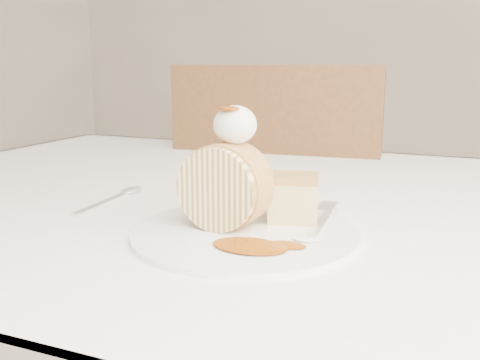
% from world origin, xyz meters
% --- Properties ---
extents(table, '(1.40, 0.90, 0.75)m').
position_xyz_m(table, '(0.00, 0.20, 0.66)').
color(table, silver).
rests_on(table, ground).
extents(chair_far, '(0.48, 0.48, 0.93)m').
position_xyz_m(chair_far, '(-0.16, 0.67, 0.53)').
color(chair_far, brown).
rests_on(chair_far, ground).
extents(plate, '(0.30, 0.30, 0.01)m').
position_xyz_m(plate, '(-0.00, 0.02, 0.75)').
color(plate, white).
rests_on(plate, table).
extents(roulade_slice, '(0.09, 0.06, 0.09)m').
position_xyz_m(roulade_slice, '(-0.03, 0.03, 0.80)').
color(roulade_slice, '#F9E9AD').
rests_on(roulade_slice, plate).
extents(cake_chunk, '(0.07, 0.06, 0.05)m').
position_xyz_m(cake_chunk, '(0.03, 0.08, 0.78)').
color(cake_chunk, tan).
rests_on(cake_chunk, plate).
extents(whipped_cream, '(0.05, 0.05, 0.04)m').
position_xyz_m(whipped_cream, '(-0.02, 0.04, 0.87)').
color(whipped_cream, white).
rests_on(whipped_cream, roulade_slice).
extents(caramel_drizzle, '(0.02, 0.02, 0.01)m').
position_xyz_m(caramel_drizzle, '(-0.02, 0.03, 0.89)').
color(caramel_drizzle, '#7F3505').
rests_on(caramel_drizzle, whipped_cream).
extents(caramel_pool, '(0.09, 0.07, 0.00)m').
position_xyz_m(caramel_pool, '(0.02, -0.03, 0.76)').
color(caramel_pool, '#7F3505').
rests_on(caramel_pool, plate).
extents(fork, '(0.03, 0.15, 0.00)m').
position_xyz_m(fork, '(0.07, 0.07, 0.76)').
color(fork, silver).
rests_on(fork, plate).
extents(spoon, '(0.03, 0.14, 0.00)m').
position_xyz_m(spoon, '(-0.23, 0.07, 0.75)').
color(spoon, silver).
rests_on(spoon, table).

